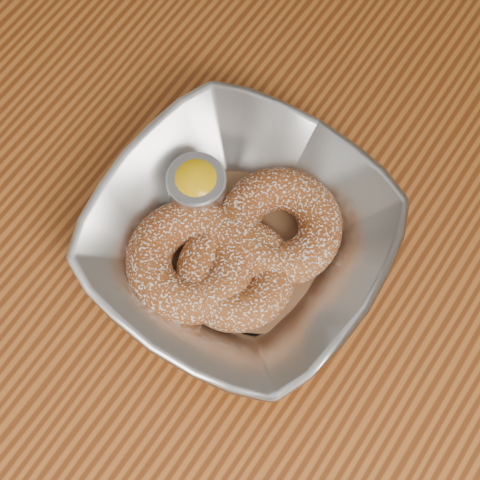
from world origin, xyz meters
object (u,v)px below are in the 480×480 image
Objects in this scene: donut_back at (280,226)px; ramekin at (197,189)px; donut_extra at (191,261)px; serving_bowl at (240,240)px; table at (310,290)px; donut_front at (236,274)px.

ramekin is at bearing -169.23° from donut_back.
donut_extra is at bearing -122.54° from donut_back.
serving_bowl is 2.22× the size of donut_extra.
donut_back and donut_extra have the same top height.
donut_extra is 0.06m from ramekin.
serving_bowl reaches higher than donut_extra.
table is 0.15m from serving_bowl.
donut_back is 1.07× the size of donut_front.
donut_front is at bearing 18.00° from donut_extra.
donut_front is 0.08m from ramekin.
donut_back is (0.02, 0.03, -0.00)m from serving_bowl.
table is at bearing 30.93° from serving_bowl.
table is 21.75× the size of ramekin.
ramekin reaches higher than serving_bowl.
ramekin reaches higher than donut_extra.
donut_front is 1.77× the size of ramekin.
ramekin is at bearing 164.16° from serving_bowl.
table is 11.45× the size of donut_back.
donut_back is (-0.04, -0.01, 0.13)m from table.
serving_bowl is 0.04m from donut_extra.
donut_extra is (-0.02, -0.04, -0.00)m from serving_bowl.
donut_extra reaches higher than donut_front.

